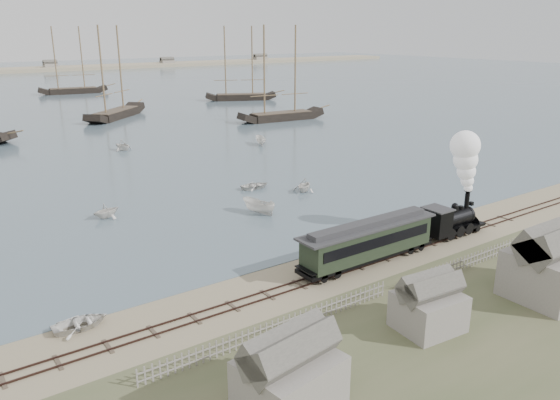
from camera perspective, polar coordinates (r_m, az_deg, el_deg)
ground at (r=44.78m, az=1.55°, el=-7.61°), size 600.00×600.00×0.00m
rail_track at (r=43.33m, az=3.14°, el=-8.46°), size 120.00×1.80×0.16m
picket_fence_west at (r=36.40m, az=-0.15°, el=-13.92°), size 19.00×0.10×1.20m
picket_fence_east at (r=48.36m, az=19.12°, el=-6.66°), size 15.00×0.10×1.20m
shed_mid at (r=38.35m, az=15.10°, el=-12.83°), size 4.00×3.50×3.60m
shed_right at (r=45.75m, az=26.11°, el=-8.94°), size 6.00×5.00×5.10m
locomotive at (r=54.39m, az=18.59°, el=1.03°), size 7.73×2.89×9.63m
passenger_coach at (r=46.27m, az=9.20°, el=-4.16°), size 13.65×2.63×3.32m
beached_dinghy at (r=39.25m, az=-20.16°, el=-11.97°), size 2.61×3.64×0.75m
rowboat_1 at (r=59.80m, az=-17.72°, el=-1.05°), size 3.26×3.55×1.57m
rowboat_2 at (r=58.28m, az=-2.26°, el=-0.68°), size 4.37×2.91×1.58m
rowboat_3 at (r=67.66m, az=-2.62°, el=1.53°), size 2.83×3.81×0.76m
rowboat_4 at (r=66.28m, az=2.53°, el=1.57°), size 3.82×3.97×1.61m
rowboat_5 at (r=93.67m, az=-2.06°, el=6.23°), size 4.04×2.72×1.46m
rowboat_7 at (r=92.80m, az=-16.13°, el=5.55°), size 4.20×3.94×1.78m
schooner_3 at (r=127.46m, az=-17.11°, el=12.67°), size 18.59×17.84×20.00m
schooner_4 at (r=118.64m, az=0.16°, el=13.12°), size 19.95×6.39×20.00m
schooner_5 at (r=154.24m, az=-4.19°, el=14.06°), size 19.42×12.12×20.00m
schooner_8 at (r=181.66m, az=-21.10°, el=13.48°), size 20.40×7.59×20.00m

